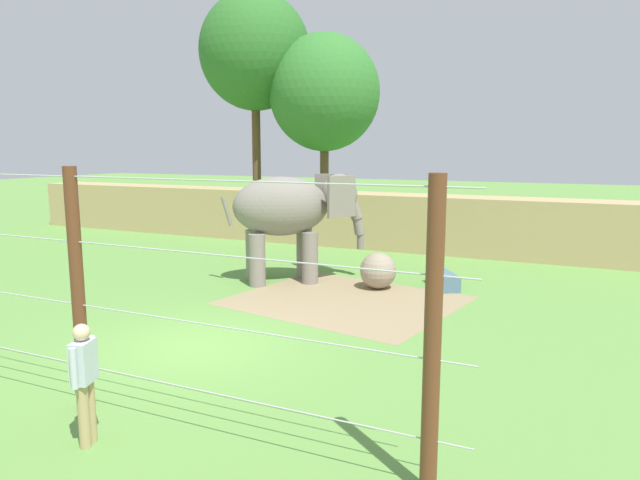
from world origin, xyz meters
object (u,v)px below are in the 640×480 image
at_px(enrichment_ball, 378,271).
at_px(feed_trough, 443,280).
at_px(elephant, 292,211).
at_px(zookeeper, 85,379).

relative_size(enrichment_ball, feed_trough, 0.71).
distance_m(elephant, zookeeper, 9.88).
height_order(elephant, feed_trough, elephant).
distance_m(enrichment_ball, zookeeper, 9.83).
distance_m(enrichment_ball, feed_trough, 1.89).
bearing_deg(feed_trough, elephant, -166.00).
xyz_separation_m(enrichment_ball, feed_trough, (1.65, 0.88, -0.29)).
bearing_deg(zookeeper, enrichment_ball, 86.16).
relative_size(elephant, enrichment_ball, 3.66).
bearing_deg(elephant, enrichment_ball, 4.06).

